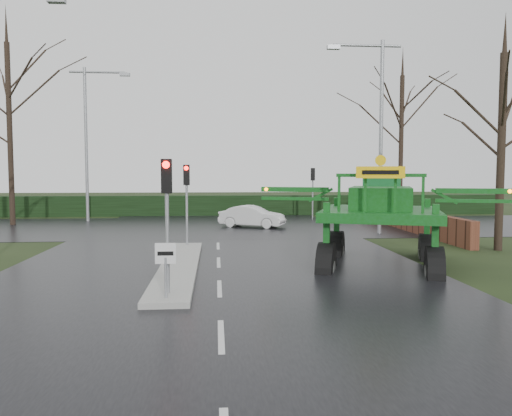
{
  "coord_description": "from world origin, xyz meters",
  "views": [
    {
      "loc": [
        -0.09,
        -13.5,
        3.17
      ],
      "look_at": [
        1.27,
        3.22,
        2.0
      ],
      "focal_mm": 35.0,
      "sensor_mm": 36.0,
      "label": 1
    }
  ],
  "objects": [
    {
      "name": "street_light_left_far",
      "position": [
        -8.19,
        20.0,
        5.99
      ],
      "size": [
        3.85,
        0.3,
        10.0
      ],
      "color": "gray",
      "rests_on": "ground"
    },
    {
      "name": "road_main",
      "position": [
        0.0,
        10.0,
        0.0
      ],
      "size": [
        14.0,
        80.0,
        0.02
      ],
      "primitive_type": "cube",
      "color": "black",
      "rests_on": "ground"
    },
    {
      "name": "white_sedan",
      "position": [
        2.03,
        15.52,
        0.0
      ],
      "size": [
        4.03,
        2.74,
        1.26
      ],
      "primitive_type": "imported",
      "rotation": [
        0.0,
        0.0,
        1.16
      ],
      "color": "silver",
      "rests_on": "ground"
    },
    {
      "name": "tree_right_near",
      "position": [
        11.5,
        6.0,
        5.2
      ],
      "size": [
        5.6,
        5.6,
        9.64
      ],
      "color": "black",
      "rests_on": "ground"
    },
    {
      "name": "median_island",
      "position": [
        -1.3,
        3.0,
        0.09
      ],
      "size": [
        1.2,
        10.0,
        0.16
      ],
      "primitive_type": "cube",
      "color": "gray",
      "rests_on": "ground"
    },
    {
      "name": "tree_right_far",
      "position": [
        13.0,
        21.0,
        6.5
      ],
      "size": [
        7.0,
        7.0,
        12.05
      ],
      "color": "black",
      "rests_on": "ground"
    },
    {
      "name": "traffic_signal_near",
      "position": [
        -1.3,
        -1.01,
        2.59
      ],
      "size": [
        0.26,
        0.33,
        3.52
      ],
      "color": "gray",
      "rests_on": "ground"
    },
    {
      "name": "street_light_right",
      "position": [
        8.19,
        12.0,
        5.99
      ],
      "size": [
        3.85,
        0.3,
        10.0
      ],
      "color": "gray",
      "rests_on": "ground"
    },
    {
      "name": "traffic_signal_mid",
      "position": [
        -1.3,
        7.49,
        2.59
      ],
      "size": [
        0.26,
        0.33,
        3.52
      ],
      "color": "gray",
      "rests_on": "ground"
    },
    {
      "name": "crop_sprayer",
      "position": [
        3.57,
        2.58,
        2.21
      ],
      "size": [
        7.93,
        6.18,
        4.66
      ],
      "rotation": [
        0.0,
        0.0,
        -0.34
      ],
      "color": "black",
      "rests_on": "ground"
    },
    {
      "name": "tree_left_far",
      "position": [
        -12.5,
        18.0,
        7.15
      ],
      "size": [
        7.7,
        7.7,
        13.26
      ],
      "color": "black",
      "rests_on": "ground"
    },
    {
      "name": "ground",
      "position": [
        0.0,
        0.0,
        0.0
      ],
      "size": [
        140.0,
        140.0,
        0.0
      ],
      "primitive_type": "plane",
      "color": "black",
      "rests_on": "ground"
    },
    {
      "name": "brick_wall",
      "position": [
        10.5,
        16.0,
        0.6
      ],
      "size": [
        0.4,
        20.0,
        1.2
      ],
      "primitive_type": "cube",
      "color": "#592D1E",
      "rests_on": "ground"
    },
    {
      "name": "traffic_signal_far",
      "position": [
        6.5,
        20.01,
        2.59
      ],
      "size": [
        0.26,
        0.33,
        3.52
      ],
      "rotation": [
        0.0,
        0.0,
        3.14
      ],
      "color": "gray",
      "rests_on": "ground"
    },
    {
      "name": "road_cross",
      "position": [
        0.0,
        16.0,
        0.01
      ],
      "size": [
        80.0,
        12.0,
        0.02
      ],
      "primitive_type": "cube",
      "color": "black",
      "rests_on": "ground"
    },
    {
      "name": "hedge_row",
      "position": [
        0.0,
        24.0,
        0.75
      ],
      "size": [
        44.0,
        0.9,
        1.5
      ],
      "primitive_type": "cube",
      "color": "black",
      "rests_on": "ground"
    },
    {
      "name": "keep_left_sign",
      "position": [
        -1.3,
        -1.5,
        1.06
      ],
      "size": [
        0.5,
        0.07,
        1.35
      ],
      "color": "gray",
      "rests_on": "ground"
    }
  ]
}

